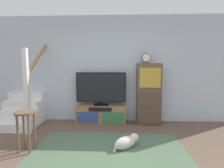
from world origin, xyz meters
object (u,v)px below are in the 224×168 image
media_console (101,114)px  television (101,88)px  side_cabinet (148,94)px  dog (127,142)px  desk_clock (146,58)px  bar_stool_near (26,122)px

media_console → television: bearing=90.0°
media_console → side_cabinet: (1.18, 0.01, 0.52)m
side_cabinet → television: bearing=179.3°
side_cabinet → media_console: bearing=-179.5°
television → dog: (0.60, -1.36, -0.77)m
television → dog: bearing=-66.4°
media_console → desk_clock: bearing=-0.2°
media_console → dog: bearing=-66.0°
media_console → dog: size_ratio=2.58×
desk_clock → dog: 2.07m
television → bar_stool_near: (-1.09, -1.54, -0.37)m
bar_stool_near → dog: (1.69, 0.17, -0.40)m
side_cabinet → dog: bearing=-113.4°
media_console → desk_clock: 1.78m
television → bar_stool_near: television is taller
bar_stool_near → media_console: bearing=54.2°
side_cabinet → dog: (-0.58, -1.35, -0.63)m
side_cabinet → bar_stool_near: bearing=-146.2°
television → side_cabinet: 1.19m
media_console → bar_stool_near: (-1.09, -1.51, 0.29)m
television → media_console: bearing=-90.0°
dog → side_cabinet: bearing=66.6°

